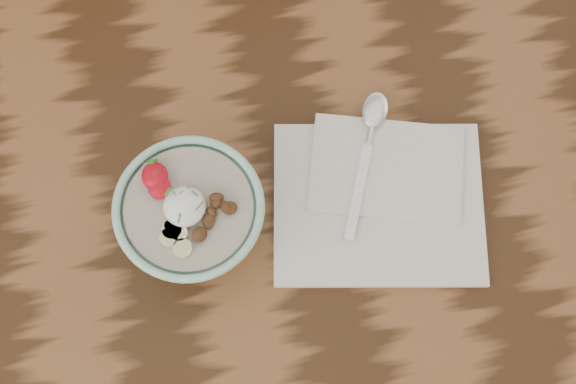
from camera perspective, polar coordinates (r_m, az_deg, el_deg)
name	(u,v)px	position (r cm, az deg, el deg)	size (l,w,h in cm)	color
table	(295,179)	(111.59, 0.47, 0.96)	(160.00, 90.00, 75.00)	#341D0D
breakfast_bowl	(192,216)	(94.91, -6.87, -1.71)	(17.43, 17.43, 11.65)	#9BD1B9
napkin	(380,196)	(101.04, 6.56, -0.30)	(30.03, 26.33, 1.61)	silver
spoon	(371,130)	(102.42, 5.92, 4.42)	(10.51, 19.12, 1.05)	silver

